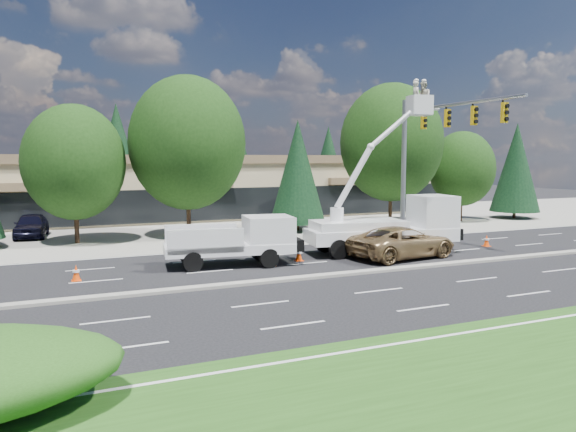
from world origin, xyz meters
name	(u,v)px	position (x,y,z in m)	size (l,w,h in m)	color
ground	(339,276)	(0.00, 0.00, 0.00)	(140.00, 140.00, 0.00)	black
concrete_apron	(211,226)	(0.00, 20.00, 0.01)	(140.00, 22.00, 0.01)	gray
road_median	(339,274)	(0.00, 0.00, 0.06)	(120.00, 0.55, 0.12)	gray
strip_mall	(180,184)	(0.00, 29.97, 2.83)	(50.40, 15.40, 5.50)	tan
tree_front_c	(74,162)	(-10.00, 15.00, 4.97)	(6.12, 6.12, 8.50)	#332114
tree_front_d	(187,143)	(-3.00, 15.00, 6.21)	(7.65, 7.65, 10.62)	#332114
tree_front_e	(298,172)	(5.00, 15.00, 4.27)	(4.04, 4.04, 7.96)	#332114
tree_front_f	(391,143)	(13.00, 15.00, 6.43)	(7.92, 7.92, 10.98)	#332114
tree_front_g	(462,169)	(20.00, 15.00, 4.37)	(5.38, 5.38, 7.46)	#332114
tree_front_h	(516,167)	(26.00, 15.00, 4.43)	(4.19, 4.19, 8.26)	#332114
tree_back_b	(117,151)	(-4.00, 42.00, 5.99)	(5.66, 5.66, 11.16)	#332114
tree_back_c	(239,162)	(10.00, 42.00, 4.84)	(4.58, 4.58, 9.03)	#332114
tree_back_d	(328,160)	(22.00, 42.00, 4.99)	(4.72, 4.72, 9.30)	#332114
signal_mast	(425,145)	(10.03, 7.04, 6.06)	(2.76, 10.16, 9.00)	gray
utility_pickup	(238,245)	(-3.28, 4.13, 0.98)	(6.47, 3.20, 2.37)	white
bucket_truck	(394,217)	(5.74, 4.12, 1.98)	(8.56, 3.80, 9.51)	white
traffic_cone_a	(76,273)	(-10.76, 3.64, 0.34)	(0.40, 0.40, 0.70)	#FF4708
traffic_cone_b	(271,259)	(-1.92, 3.28, 0.34)	(0.40, 0.40, 0.70)	#FF4708
traffic_cone_c	(299,254)	(-0.08, 4.02, 0.34)	(0.40, 0.40, 0.70)	#FF4708
traffic_cone_d	(433,245)	(8.07, 3.57, 0.34)	(0.40, 0.40, 0.70)	#FF4708
traffic_cone_e	(487,241)	(12.14, 3.75, 0.34)	(0.40, 0.40, 0.70)	#FF4708
minivan	(402,242)	(5.24, 2.57, 0.83)	(2.76, 5.98, 1.66)	olive
parked_car_west	(31,225)	(-12.58, 19.04, 0.80)	(1.90, 4.72, 1.61)	black
parked_car_east	(294,211)	(7.42, 20.95, 0.80)	(1.70, 4.87, 1.61)	black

